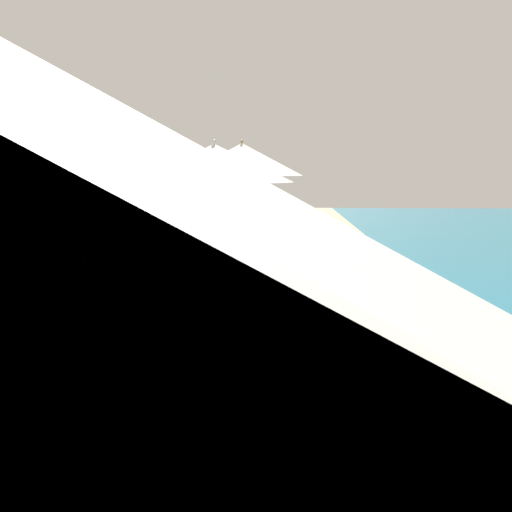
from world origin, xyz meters
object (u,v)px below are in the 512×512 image
Objects in this scene: lounger_fourth_inland at (278,343)px; umbrella_fourth at (214,163)px; umbrella_third at (108,188)px; cooler_box at (207,254)px; lounger_fourth_shoreside at (274,297)px; umbrella_farthest at (242,160)px; beach_ball at (165,296)px; lounger_farthest_shoreside at (273,261)px; lounger_farthest_inland at (288,277)px; lounger_third_shoreside at (257,402)px.

umbrella_fourth is at bearing 125.68° from lounger_fourth_inland.
umbrella_third is 0.92× the size of umbrella_fourth.
lounger_fourth_shoreside is at bearing -71.15° from cooler_box.
umbrella_third is at bearing -93.69° from umbrella_fourth.
umbrella_fourth is 1.92× the size of lounger_fourth_inland.
lounger_fourth_inland is 0.49× the size of umbrella_farthest.
lounger_fourth_inland is 2.38× the size of cooler_box.
beach_ball is at bearing 167.58° from lounger_fourth_shoreside.
cooler_box is (-1.14, 7.02, -2.37)m from umbrella_fourth.
lounger_fourth_shoreside is 0.50× the size of umbrella_farthest.
umbrella_fourth is 2.66m from lounger_fourth_shoreside.
umbrella_fourth is 1.85× the size of lounger_fourth_shoreside.
lounger_fourth_inland is at bearing -97.40° from lounger_farthest_shoreside.
lounger_fourth_shoreside reaches higher than lounger_farthest_inland.
lounger_third_shoreside is 0.95× the size of lounger_farthest_shoreside.
umbrella_third is at bearing -80.91° from beach_ball.
lounger_farthest_inland is at bearing 79.16° from umbrella_third.
lounger_farthest_inland reaches higher than lounger_fourth_inland.
umbrella_fourth is 2.71m from lounger_fourth_inland.
umbrella_farthest is 2.26× the size of lounger_farthest_shoreside.
beach_ball is (-1.20, 2.01, -2.39)m from umbrella_fourth.
lounger_fourth_inland is (0.93, -1.27, -2.20)m from umbrella_fourth.
umbrella_third is 1.69× the size of lounger_fourth_shoreside.
beach_ball is at bearing -122.51° from umbrella_farthest.
lounger_fourth_inland is 1.04× the size of lounger_farthest_inland.
lounger_third_shoreside is at bearing -75.09° from umbrella_fourth.
umbrella_fourth is 4.57× the size of cooler_box.
umbrella_farthest is at bearing 87.65° from umbrella_third.
umbrella_third reaches higher than cooler_box.
cooler_box is at bearing 89.28° from beach_ball.
lounger_third_shoreside is 3.72m from umbrella_fourth.
lounger_fourth_shoreside is at bearing -74.57° from umbrella_farthest.
cooler_box is at bearing 124.71° from lounger_farthest_inland.
cooler_box is (-2.20, 4.07, -0.18)m from lounger_farthest_inland.
lounger_fourth_shoreside is at bearing -20.56° from beach_ball.
umbrella_farthest is at bearing -68.13° from cooler_box.
cooler_box is at bearing 103.42° from lounger_fourth_inland.
lounger_farthest_shoreside is 5.15× the size of beach_ball.
lounger_farthest_inland is 4.63m from cooler_box.
umbrella_farthest is at bearing 93.15° from lounger_third_shoreside.
lounger_farthest_inland is at bearing 70.19° from umbrella_fourth.
umbrella_farthest is (0.07, 4.01, 0.13)m from umbrella_fourth.
lounger_farthest_inland reaches higher than beach_ball.
umbrella_third reaches higher than beach_ball.
umbrella_fourth is at bearing 86.31° from umbrella_third.
umbrella_fourth reaches higher than lounger_farthest_inland.
lounger_third_shoreside is at bearing -86.65° from lounger_farthest_inland.
lounger_farthest_shoreside is (-0.22, 6.24, -0.01)m from lounger_fourth_inland.
umbrella_fourth is 7.50m from cooler_box.
umbrella_farthest reaches higher than lounger_fourth_shoreside.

